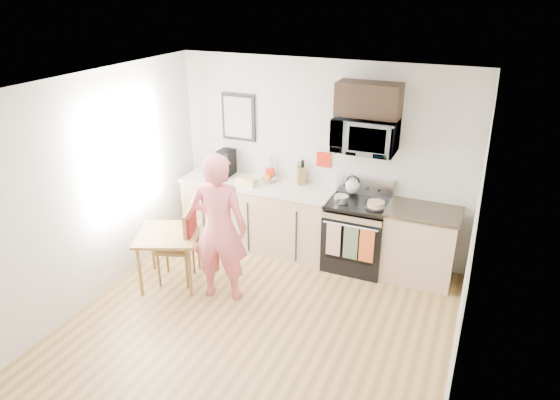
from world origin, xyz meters
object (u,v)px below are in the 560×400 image
at_px(range, 356,236).
at_px(chair, 185,236).
at_px(cake, 376,205).
at_px(microwave, 365,135).
at_px(dining_table, 168,239).
at_px(person, 219,228).

height_order(range, chair, range).
bearing_deg(cake, range, 155.48).
relative_size(microwave, chair, 0.79).
xyz_separation_m(dining_table, chair, (0.17, 0.11, 0.02)).
bearing_deg(chair, dining_table, -167.28).
bearing_deg(person, microwave, -144.68).
bearing_deg(chair, microwave, 16.21).
bearing_deg(chair, person, -30.60).
relative_size(range, microwave, 1.53).
relative_size(dining_table, chair, 0.85).
xyz_separation_m(microwave, chair, (-1.83, -1.29, -1.14)).
bearing_deg(person, dining_table, -13.01).
bearing_deg(range, microwave, 90.06).
bearing_deg(person, range, -146.90).
distance_m(microwave, person, 2.08).
bearing_deg(cake, dining_table, -152.24).
relative_size(microwave, cake, 3.01).
distance_m(range, dining_table, 2.38).
bearing_deg(range, dining_table, -147.19).
distance_m(dining_table, chair, 0.20).
xyz_separation_m(person, cake, (1.52, 1.19, 0.07)).
distance_m(microwave, chair, 2.51).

